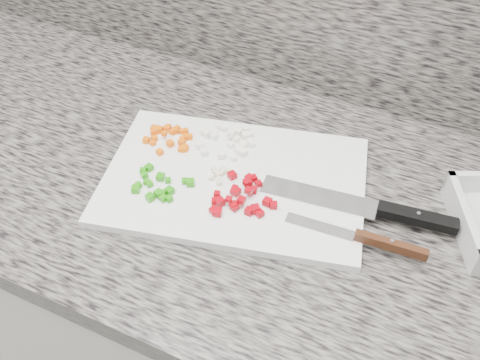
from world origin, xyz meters
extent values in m
cube|color=silver|center=(0.00, 1.44, 0.43)|extent=(3.92, 0.62, 0.86)
cube|color=#68635C|center=(0.00, 1.44, 0.88)|extent=(3.96, 0.64, 0.04)
cube|color=white|center=(0.00, 1.43, 0.91)|extent=(0.48, 0.38, 0.01)
cube|color=#F26105|center=(-0.14, 1.49, 0.92)|extent=(0.02, 0.02, 0.01)
cube|color=#F26105|center=(-0.12, 1.48, 0.92)|extent=(0.01, 0.01, 0.01)
cube|color=#F26105|center=(-0.12, 1.47, 0.92)|extent=(0.01, 0.01, 0.01)
cube|color=#F26105|center=(-0.14, 1.43, 0.92)|extent=(0.01, 0.01, 0.01)
cube|color=#F26105|center=(-0.16, 1.44, 0.92)|extent=(0.01, 0.01, 0.01)
cube|color=#F26105|center=(-0.11, 1.49, 0.92)|extent=(0.01, 0.01, 0.01)
cube|color=#F26105|center=(-0.18, 1.45, 0.92)|extent=(0.01, 0.01, 0.01)
cube|color=#F26105|center=(-0.18, 1.47, 0.92)|extent=(0.01, 0.01, 0.01)
cube|color=#F26105|center=(-0.18, 1.48, 0.92)|extent=(0.01, 0.01, 0.01)
cube|color=#F26105|center=(-0.13, 1.46, 0.92)|extent=(0.02, 0.02, 0.01)
cube|color=#F26105|center=(-0.10, 1.46, 0.92)|extent=(0.01, 0.01, 0.01)
cube|color=#F26105|center=(-0.13, 1.50, 0.92)|extent=(0.01, 0.01, 0.01)
cube|color=#F26105|center=(-0.15, 1.47, 0.93)|extent=(0.01, 0.01, 0.01)
cube|color=#F26105|center=(-0.10, 1.45, 0.92)|extent=(0.01, 0.01, 0.01)
cube|color=#F26105|center=(-0.17, 1.48, 0.92)|extent=(0.02, 0.02, 0.01)
cube|color=#F26105|center=(-0.16, 1.49, 0.92)|extent=(0.01, 0.01, 0.01)
cube|color=#F26105|center=(-0.16, 1.50, 0.92)|extent=(0.01, 0.01, 0.01)
cube|color=#F26105|center=(-0.12, 1.47, 0.92)|extent=(0.01, 0.01, 0.01)
cube|color=#F26105|center=(-0.13, 1.49, 0.92)|extent=(0.01, 0.01, 0.01)
cube|color=#F26105|center=(-0.17, 1.46, 0.92)|extent=(0.01, 0.01, 0.01)
cube|color=#F26105|center=(-0.15, 1.49, 0.92)|extent=(0.01, 0.01, 0.01)
cube|color=#F26105|center=(-0.11, 1.45, 0.92)|extent=(0.01, 0.01, 0.01)
cube|color=#F26105|center=(-0.17, 1.48, 0.92)|extent=(0.01, 0.01, 0.01)
cube|color=#F26105|center=(-0.14, 1.50, 0.92)|extent=(0.01, 0.01, 0.01)
cube|color=white|center=(-0.02, 1.47, 0.92)|extent=(0.01, 0.01, 0.01)
cube|color=white|center=(-0.01, 1.49, 0.92)|extent=(0.02, 0.02, 0.01)
cube|color=white|center=(-0.08, 1.52, 0.92)|extent=(0.01, 0.01, 0.01)
cube|color=white|center=(-0.02, 1.53, 0.92)|extent=(0.01, 0.01, 0.01)
cube|color=white|center=(-0.03, 1.55, 0.92)|extent=(0.02, 0.02, 0.01)
cube|color=white|center=(-0.08, 1.47, 0.92)|extent=(0.02, 0.02, 0.01)
cube|color=white|center=(-0.07, 1.51, 0.92)|extent=(0.01, 0.01, 0.01)
cube|color=white|center=(-0.08, 1.53, 0.92)|extent=(0.02, 0.02, 0.01)
cube|color=white|center=(-0.07, 1.46, 0.92)|extent=(0.02, 0.02, 0.01)
cube|color=white|center=(-0.03, 1.51, 0.92)|extent=(0.01, 0.01, 0.01)
cube|color=white|center=(-0.04, 1.53, 0.92)|extent=(0.01, 0.01, 0.01)
cube|color=white|center=(-0.08, 1.47, 0.92)|extent=(0.01, 0.01, 0.01)
cube|color=white|center=(-0.03, 1.50, 0.92)|extent=(0.01, 0.01, 0.01)
cube|color=white|center=(-0.09, 1.51, 0.92)|extent=(0.02, 0.02, 0.01)
cube|color=white|center=(-0.01, 1.51, 0.92)|extent=(0.01, 0.01, 0.01)
cube|color=white|center=(-0.07, 1.53, 0.92)|extent=(0.02, 0.02, 0.01)
cube|color=white|center=(-0.02, 1.54, 0.92)|extent=(0.01, 0.01, 0.01)
cube|color=white|center=(-0.04, 1.52, 0.93)|extent=(0.01, 0.01, 0.01)
cube|color=white|center=(0.00, 1.52, 0.92)|extent=(0.01, 0.01, 0.01)
cube|color=white|center=(-0.01, 1.49, 0.92)|extent=(0.02, 0.02, 0.01)
cube|color=white|center=(-0.01, 1.52, 0.92)|extent=(0.01, 0.01, 0.01)
cube|color=white|center=(-0.02, 1.53, 0.92)|extent=(0.02, 0.02, 0.01)
cube|color=white|center=(-0.09, 1.51, 0.92)|extent=(0.01, 0.01, 0.01)
cube|color=white|center=(-0.04, 1.47, 0.92)|extent=(0.02, 0.02, 0.01)
cube|color=#24900D|center=(-0.10, 1.38, 0.92)|extent=(0.01, 0.01, 0.01)
cube|color=#24900D|center=(-0.07, 1.35, 0.92)|extent=(0.02, 0.02, 0.01)
cube|color=#24900D|center=(-0.09, 1.38, 0.92)|extent=(0.01, 0.01, 0.01)
cube|color=#24900D|center=(-0.14, 1.38, 0.92)|extent=(0.01, 0.01, 0.01)
cube|color=#24900D|center=(-0.09, 1.34, 0.92)|extent=(0.02, 0.02, 0.01)
cube|color=#24900D|center=(-0.13, 1.33, 0.92)|extent=(0.02, 0.02, 0.01)
cube|color=#24900D|center=(-0.12, 1.36, 0.92)|extent=(0.01, 0.01, 0.01)
cube|color=#24900D|center=(-0.11, 1.35, 0.92)|extent=(0.01, 0.01, 0.01)
cube|color=#24900D|center=(-0.13, 1.35, 0.92)|extent=(0.01, 0.01, 0.01)
cube|color=#24900D|center=(-0.06, 1.39, 0.92)|extent=(0.01, 0.01, 0.01)
cube|color=#24900D|center=(-0.05, 1.38, 0.92)|extent=(0.02, 0.02, 0.01)
cube|color=#24900D|center=(-0.08, 1.34, 0.92)|extent=(0.01, 0.01, 0.01)
cube|color=#24900D|center=(-0.13, 1.39, 0.92)|extent=(0.01, 0.01, 0.01)
cube|color=#24900D|center=(-0.10, 1.33, 0.92)|extent=(0.01, 0.01, 0.01)
cube|color=#24900D|center=(-0.08, 1.34, 0.92)|extent=(0.01, 0.01, 0.01)
cube|color=#24900D|center=(-0.07, 1.34, 0.92)|extent=(0.01, 0.01, 0.01)
cube|color=#24900D|center=(-0.13, 1.37, 0.92)|extent=(0.01, 0.01, 0.01)
cube|color=#A3020D|center=(0.04, 1.41, 0.92)|extent=(0.01, 0.01, 0.01)
cube|color=#A3020D|center=(0.02, 1.40, 0.92)|extent=(0.01, 0.01, 0.01)
cube|color=#A3020D|center=(0.01, 1.35, 0.92)|extent=(0.01, 0.01, 0.01)
cube|color=#A3020D|center=(0.03, 1.44, 0.92)|extent=(0.02, 0.02, 0.01)
cube|color=#A3020D|center=(0.00, 1.38, 0.92)|extent=(0.01, 0.01, 0.01)
cube|color=#A3020D|center=(0.05, 1.41, 0.92)|extent=(0.01, 0.01, 0.01)
cube|color=#A3020D|center=(0.03, 1.42, 0.92)|extent=(0.02, 0.02, 0.01)
cube|color=#A3020D|center=(0.03, 1.37, 0.92)|extent=(0.02, 0.02, 0.01)
cube|color=#A3020D|center=(0.08, 1.37, 0.92)|extent=(0.02, 0.02, 0.01)
cube|color=#A3020D|center=(0.08, 1.40, 0.92)|extent=(0.01, 0.01, 0.01)
cube|color=#A3020D|center=(0.09, 1.40, 0.92)|extent=(0.01, 0.01, 0.01)
cube|color=#A3020D|center=(0.04, 1.40, 0.93)|extent=(0.01, 0.01, 0.01)
cube|color=#A3020D|center=(0.03, 1.43, 0.92)|extent=(0.01, 0.01, 0.01)
cube|color=#A3020D|center=(0.02, 1.35, 0.92)|extent=(0.02, 0.02, 0.01)
cube|color=#A3020D|center=(0.00, 1.36, 0.92)|extent=(0.01, 0.01, 0.01)
cube|color=#A3020D|center=(0.06, 1.37, 0.92)|extent=(0.01, 0.01, 0.01)
cube|color=#A3020D|center=(0.03, 1.42, 0.93)|extent=(0.01, 0.01, 0.01)
cube|color=#A3020D|center=(0.00, 1.43, 0.92)|extent=(0.02, 0.02, 0.01)
cube|color=#A3020D|center=(0.01, 1.37, 0.92)|extent=(0.02, 0.02, 0.01)
cube|color=#A3020D|center=(0.02, 1.37, 0.93)|extent=(0.01, 0.01, 0.01)
cube|color=#A3020D|center=(0.02, 1.40, 0.92)|extent=(0.02, 0.02, 0.01)
cube|color=#A3020D|center=(0.04, 1.38, 0.93)|extent=(0.01, 0.01, 0.01)
cube|color=#A3020D|center=(0.03, 1.37, 0.92)|extent=(0.01, 0.01, 0.01)
cube|color=#A3020D|center=(0.07, 1.38, 0.92)|extent=(0.02, 0.02, 0.01)
cube|color=#A3020D|center=(0.05, 1.43, 0.92)|extent=(0.01, 0.01, 0.01)
cube|color=beige|center=(-0.02, 1.44, 0.92)|extent=(0.01, 0.01, 0.01)
cube|color=beige|center=(-0.03, 1.43, 0.92)|extent=(0.01, 0.01, 0.01)
cube|color=beige|center=(-0.04, 1.43, 0.92)|extent=(0.01, 0.01, 0.01)
cube|color=beige|center=(-0.02, 1.43, 0.92)|extent=(0.01, 0.01, 0.01)
cube|color=beige|center=(-0.01, 1.44, 0.92)|extent=(0.01, 0.01, 0.00)
cube|color=beige|center=(-0.03, 1.41, 0.92)|extent=(0.01, 0.01, 0.01)
cube|color=beige|center=(-0.02, 1.42, 0.92)|extent=(0.01, 0.01, 0.01)
cube|color=beige|center=(-0.01, 1.43, 0.92)|extent=(0.01, 0.01, 0.01)
cube|color=beige|center=(-0.02, 1.43, 0.92)|extent=(0.01, 0.01, 0.01)
cube|color=beige|center=(-0.02, 1.41, 0.92)|extent=(0.01, 0.01, 0.01)
cube|color=beige|center=(-0.01, 1.41, 0.92)|extent=(0.01, 0.01, 0.01)
cube|color=silver|center=(0.14, 1.45, 0.92)|extent=(0.19, 0.06, 0.00)
cube|color=black|center=(0.30, 1.46, 0.92)|extent=(0.12, 0.04, 0.02)
cylinder|color=silver|center=(0.30, 1.46, 0.93)|extent=(0.01, 0.01, 0.00)
cube|color=silver|center=(0.17, 1.39, 0.92)|extent=(0.11, 0.03, 0.00)
cube|color=#472111|center=(0.27, 1.39, 0.92)|extent=(0.11, 0.02, 0.02)
cylinder|color=silver|center=(0.27, 1.39, 0.93)|extent=(0.01, 0.01, 0.00)
cube|color=silver|center=(0.36, 1.48, 0.93)|extent=(0.08, 0.16, 0.04)
camera|label=1|loc=(0.28, 0.86, 1.53)|focal=40.00mm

